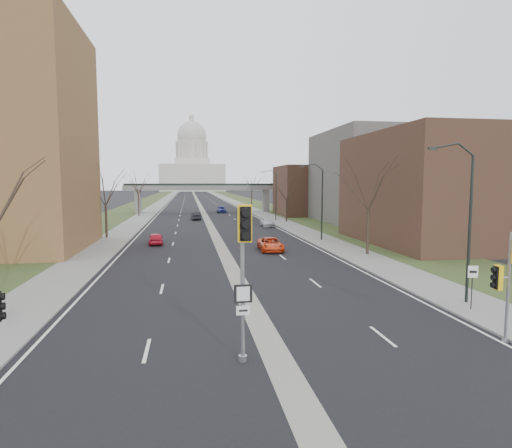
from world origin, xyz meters
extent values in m
plane|color=black|center=(0.00, 0.00, 0.00)|extent=(700.00, 700.00, 0.00)
cube|color=black|center=(0.00, 150.00, 0.01)|extent=(20.00, 600.00, 0.01)
cube|color=gray|center=(0.00, 150.00, 0.00)|extent=(1.20, 600.00, 0.02)
cube|color=gray|center=(12.00, 150.00, 0.06)|extent=(4.00, 600.00, 0.12)
cube|color=gray|center=(-12.00, 150.00, 0.06)|extent=(4.00, 600.00, 0.12)
cube|color=#2D3E1D|center=(18.00, 150.00, 0.05)|extent=(8.00, 600.00, 0.10)
cube|color=#2D3E1D|center=(-18.00, 150.00, 0.05)|extent=(8.00, 600.00, 0.10)
cube|color=#482E21|center=(24.00, 28.00, 6.00)|extent=(16.00, 20.00, 12.00)
cube|color=#626059|center=(28.00, 52.00, 7.50)|extent=(18.00, 22.00, 15.00)
cube|color=#482E21|center=(22.00, 70.00, 5.00)|extent=(14.00, 14.00, 10.00)
cube|color=slate|center=(-14.00, 80.00, 2.50)|extent=(1.20, 2.50, 5.00)
cube|color=slate|center=(14.00, 80.00, 2.50)|extent=(1.20, 2.50, 5.00)
cube|color=slate|center=(0.00, 80.00, 5.50)|extent=(34.00, 3.00, 1.00)
cube|color=black|center=(0.00, 80.00, 6.20)|extent=(34.00, 0.15, 0.50)
cube|color=beige|center=(0.00, 320.00, 10.00)|extent=(48.00, 42.00, 20.00)
cube|color=beige|center=(0.00, 320.00, 22.00)|extent=(26.00, 26.00, 5.00)
cylinder|color=beige|center=(0.00, 320.00, 31.00)|extent=(22.00, 22.00, 14.00)
sphere|color=beige|center=(0.00, 320.00, 42.00)|extent=(22.00, 22.00, 22.00)
cylinder|color=beige|center=(0.00, 320.00, 53.50)|extent=(3.60, 3.60, 4.50)
cylinder|color=black|center=(11.80, 6.00, 4.12)|extent=(0.16, 0.16, 8.00)
cube|color=black|center=(9.50, 6.00, 8.47)|extent=(0.45, 0.18, 0.14)
cylinder|color=black|center=(11.80, 32.00, 4.12)|extent=(0.16, 0.16, 8.00)
cube|color=black|center=(9.50, 32.00, 8.47)|extent=(0.45, 0.18, 0.14)
cylinder|color=black|center=(11.80, 58.00, 4.12)|extent=(0.16, 0.16, 8.00)
cube|color=black|center=(9.50, 58.00, 8.47)|extent=(0.45, 0.18, 0.14)
cylinder|color=#382B21|center=(-13.00, 38.00, 2.00)|extent=(0.28, 0.28, 3.75)
cylinder|color=#382B21|center=(-13.00, 72.00, 2.25)|extent=(0.28, 0.28, 4.25)
cylinder|color=#382B21|center=(13.00, 22.00, 2.12)|extent=(0.28, 0.28, 4.00)
cylinder|color=#382B21|center=(13.00, 55.00, 1.87)|extent=(0.28, 0.28, 3.50)
cylinder|color=#382B21|center=(13.00, 95.00, 2.25)|extent=(0.28, 0.28, 4.25)
cylinder|color=gray|center=(-1.34, 0.43, 2.98)|extent=(0.16, 0.16, 5.95)
cylinder|color=gray|center=(-1.34, 0.43, 0.11)|extent=(0.32, 0.32, 0.23)
cube|color=yellow|center=(-1.33, -0.14, 5.27)|extent=(0.49, 0.47, 1.32)
cube|color=black|center=(-1.34, 0.43, 2.63)|extent=(0.69, 0.06, 0.69)
cube|color=silver|center=(-1.34, 0.43, 2.00)|extent=(0.52, 0.06, 0.34)
cylinder|color=gray|center=(9.80, 0.59, 2.33)|extent=(0.13, 0.13, 4.67)
cylinder|color=gray|center=(9.80, 0.59, 0.09)|extent=(0.25, 0.25, 0.18)
cube|color=yellow|center=(9.35, 0.63, 2.78)|extent=(0.40, 0.41, 1.03)
cylinder|color=black|center=(11.21, 4.78, 1.11)|extent=(0.05, 0.05, 1.98)
cube|color=silver|center=(11.21, 4.78, 2.10)|extent=(0.48, 0.17, 0.63)
imported|color=red|center=(-6.82, 32.15, 0.63)|extent=(1.73, 3.80, 1.26)
imported|color=black|center=(-2.00, 62.12, 0.71)|extent=(1.87, 4.43, 1.42)
imported|color=red|center=(4.64, 25.83, 0.65)|extent=(2.32, 4.77, 1.31)
imported|color=#B8B9C1|center=(8.45, 48.46, 0.63)|extent=(1.85, 4.37, 1.26)
imported|color=navy|center=(3.95, 79.50, 0.76)|extent=(2.03, 4.56, 1.52)
camera|label=1|loc=(-3.27, -14.94, 6.70)|focal=30.00mm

